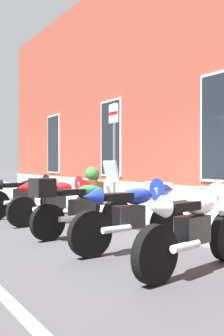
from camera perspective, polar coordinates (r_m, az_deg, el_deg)
name	(u,v)px	position (r m, az deg, el deg)	size (l,w,h in m)	color
ground_plane	(134,229)	(7.35, 3.36, -9.19)	(140.00, 140.00, 0.00)	#38383A
sidewalk	(181,220)	(8.11, 10.45, -7.71)	(33.87, 2.45, 0.16)	gray
motorcycle_black_sport	(29,194)	(9.09, -12.47, -3.81)	(0.62, 2.15, 1.00)	black
motorcycle_red_sport	(60,197)	(8.00, -7.85, -4.43)	(0.62, 2.14, 1.00)	black
motorcycle_green_touring	(79,205)	(6.55, -5.05, -5.58)	(0.65, 2.05, 1.31)	black
motorcycle_blue_sport	(136,211)	(5.51, 3.64, -6.59)	(0.62, 2.03, 1.04)	black
motorcycle_white_sport	(199,223)	(4.63, 13.02, -8.09)	(0.68, 2.05, 1.03)	black
parking_sign	(114,141)	(8.91, 0.30, 4.09)	(0.36, 0.07, 2.54)	#4C4C51
barrel_planter	(92,189)	(10.20, -3.03, -3.13)	(0.66, 0.66, 1.01)	brown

